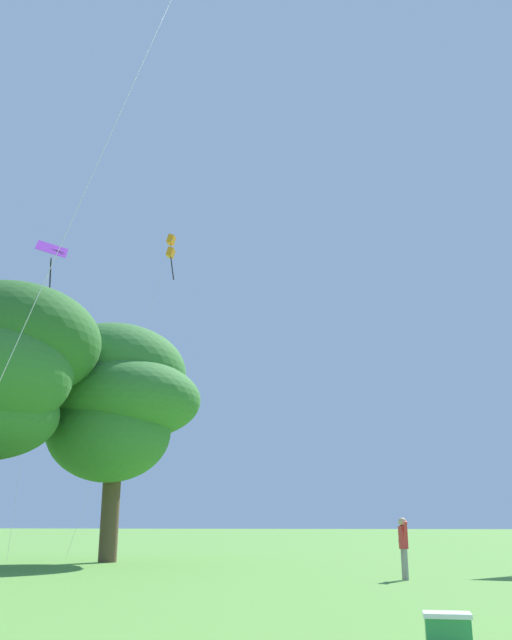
# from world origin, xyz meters

# --- Properties ---
(kite_orange_box) EXTENTS (2.09, 8.57, 19.53)m
(kite_orange_box) POSITION_xyz_m (-13.67, 34.95, 18.58)
(kite_orange_box) COLOR orange
(kite_orange_box) RESTS_ON ground_plane
(kite_purple_streamer) EXTENTS (3.41, 6.72, 17.74)m
(kite_purple_streamer) POSITION_xyz_m (-19.39, 30.21, 16.32)
(kite_purple_streamer) COLOR purple
(kite_purple_streamer) RESTS_ON ground_plane
(person_in_blue_jacket) EXTENTS (0.31, 0.52, 1.69)m
(person_in_blue_jacket) POSITION_xyz_m (-0.21, 16.96, 1.02)
(person_in_blue_jacket) COLOR gray
(person_in_blue_jacket) RESTS_ON ground_plane
(tree_left_oak) EXTENTS (6.99, 6.98, 10.39)m
(tree_left_oak) POSITION_xyz_m (-14.55, 18.53, 7.03)
(tree_left_oak) COLOR brown
(tree_left_oak) RESTS_ON ground_plane
(tree_right_cluster) EXTENTS (7.34, 7.12, 10.19)m
(tree_right_cluster) POSITION_xyz_m (-12.09, 23.76, 6.82)
(tree_right_cluster) COLOR brown
(tree_right_cluster) RESTS_ON ground_plane
(picnic_cooler) EXTENTS (0.60, 0.40, 0.44)m
(picnic_cooler) POSITION_xyz_m (0.15, 5.83, 0.22)
(picnic_cooler) COLOR #2D8C47
(picnic_cooler) RESTS_ON ground_plane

